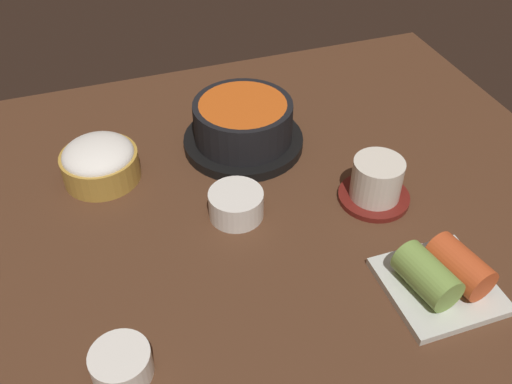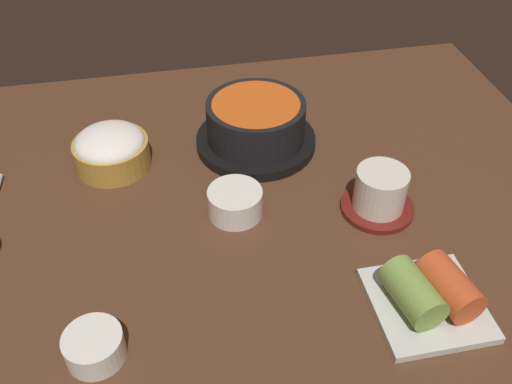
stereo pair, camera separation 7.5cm
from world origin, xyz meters
TOP-DOWN VIEW (x-y plane):
  - dining_table at (0.00, 0.00)cm, footprint 100.00×76.00cm
  - stone_pot at (4.83, 12.24)cm, footprint 18.33×18.33cm
  - rice_bowl at (-16.75, 11.46)cm, footprint 10.91×10.91cm
  - tea_cup_with_saucer at (18.00, -5.41)cm, footprint 9.82×9.82cm
  - banchan_cup_center at (-0.88, -2.27)cm, footprint 7.30×7.30cm
  - kimchi_plate at (17.73, -21.97)cm, footprint 12.38×12.38cm
  - side_bowl_near at (-18.94, -21.00)cm, footprint 6.29×6.29cm

SIDE VIEW (x-z plane):
  - dining_table at x=0.00cm, z-range 0.00..2.00cm
  - side_bowl_near at x=-18.94cm, z-range 2.12..5.38cm
  - banchan_cup_center at x=-0.88cm, z-range 2.13..5.90cm
  - kimchi_plate at x=17.73cm, z-range 1.56..6.91cm
  - rice_bowl at x=-16.75cm, z-range 1.95..8.01cm
  - tea_cup_with_saucer at x=18.00cm, z-range 1.80..8.25cm
  - stone_pot at x=4.83cm, z-range 1.91..9.41cm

